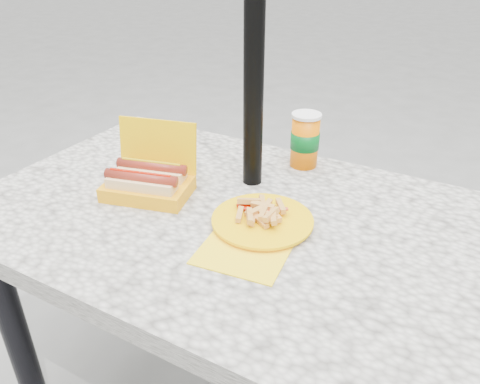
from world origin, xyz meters
The scene contains 5 objects.
picnic_table centered at (0.00, 0.00, 0.64)m, with size 1.20×0.80×0.75m.
umbrella_pole centered at (0.00, 0.16, 1.10)m, with size 0.05×0.05×2.20m, color black.
hotdog_box centered at (-0.20, -0.03, 0.79)m, with size 0.24×0.21×0.17m.
fries_plate centered at (0.12, -0.02, 0.76)m, with size 0.23×0.32×0.05m.
soda_cup centered at (0.08, 0.32, 0.83)m, with size 0.08×0.08×0.15m.
Camera 1 is at (0.51, -0.82, 1.34)m, focal length 35.00 mm.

